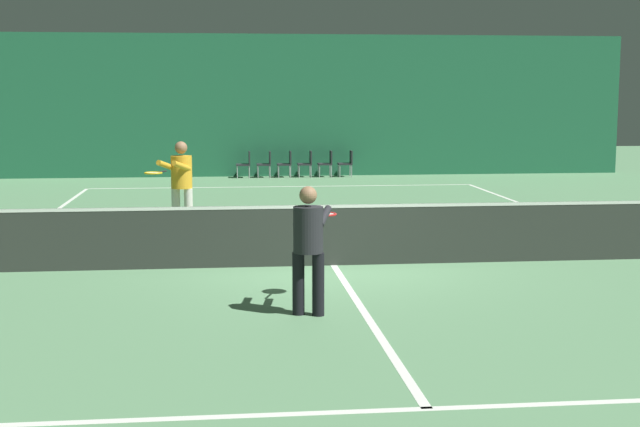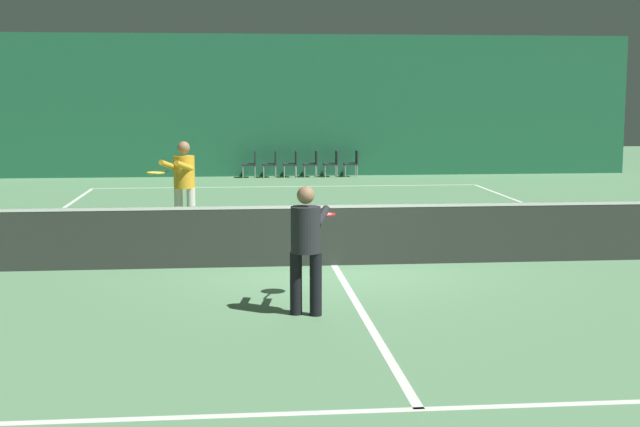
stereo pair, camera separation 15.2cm
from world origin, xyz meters
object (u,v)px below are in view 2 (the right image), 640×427
Objects in this scene: courtside_chair_5 at (353,162)px; courtside_chair_4 at (333,162)px; tennis_net at (334,233)px; player_near at (307,240)px; courtside_chair_3 at (313,162)px; courtside_chair_2 at (292,162)px; player_far at (183,180)px; courtside_chair_1 at (272,162)px; courtside_chair_0 at (251,162)px.

courtside_chair_4 is at bearing -90.00° from courtside_chair_5.
tennis_net is 7.68× the size of player_near.
courtside_chair_2 is at bearing -90.00° from courtside_chair_3.
courtside_chair_4 is (1.63, 14.74, -0.03)m from tennis_net.
courtside_chair_3 is (1.65, 17.78, -0.43)m from player_near.
player_near is 0.89× the size of player_far.
courtside_chair_1 is at bearing -90.00° from courtside_chair_2.
courtside_chair_0 and courtside_chair_4 have the same top height.
courtside_chair_5 is (2.28, 14.74, -0.03)m from tennis_net.
player_far is at bearing -10.96° from courtside_chair_1.
courtside_chair_3 and courtside_chair_4 have the same top height.
player_far is 12.19m from courtside_chair_5.
tennis_net is at bearing -6.30° from courtside_chair_4.
player_near reaches higher than courtside_chair_1.
courtside_chair_1 is (-0.33, 14.74, -0.03)m from tennis_net.
courtside_chair_5 is at bearing 90.00° from courtside_chair_4.
courtside_chair_1 is 1.30m from courtside_chair_3.
player_far is 11.95m from courtside_chair_4.
player_far reaches higher than courtside_chair_3.
player_near reaches higher than courtside_chair_2.
courtside_chair_0 and courtside_chair_2 have the same top height.
courtside_chair_0 is at bearing -160.79° from player_far.
courtside_chair_2 is at bearing -90.00° from courtside_chair_4.
courtside_chair_3 is (0.98, 14.74, -0.03)m from tennis_net.
tennis_net is 4.37m from player_far.
player_near is at bearing -5.31° from courtside_chair_3.
player_near is at bearing -7.38° from courtside_chair_4.
courtside_chair_3 and courtside_chair_5 have the same top height.
player_near reaches higher than courtside_chair_0.
player_near is 1.86× the size of courtside_chair_0.
courtside_chair_0 is at bearing -90.00° from courtside_chair_1.
courtside_chair_2 is (1.00, 17.78, -0.43)m from player_near.
courtside_chair_2 is 1.30m from courtside_chair_4.
courtside_chair_1 and courtside_chair_2 have the same top height.
player_far is at bearing -14.14° from courtside_chair_2.
courtside_chair_0 is 1.30m from courtside_chair_2.
courtside_chair_1 is (0.65, 0.00, 0.00)m from courtside_chair_0.
tennis_net reaches higher than courtside_chair_3.
player_far is 2.09× the size of courtside_chair_3.
player_near is 1.86× the size of courtside_chair_3.
courtside_chair_3 is 1.30m from courtside_chair_5.
tennis_net is 6.85× the size of player_far.
player_near reaches higher than tennis_net.
courtside_chair_2 is 0.65m from courtside_chair_3.
courtside_chair_5 is at bearing 90.00° from courtside_chair_0.
courtside_chair_2 is at bearing 90.00° from courtside_chair_0.
courtside_chair_2 and courtside_chair_4 have the same top height.
courtside_chair_3 is 1.00× the size of courtside_chair_4.
courtside_chair_0 is at bearing -90.00° from courtside_chair_4.
tennis_net is 14.29× the size of courtside_chair_0.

